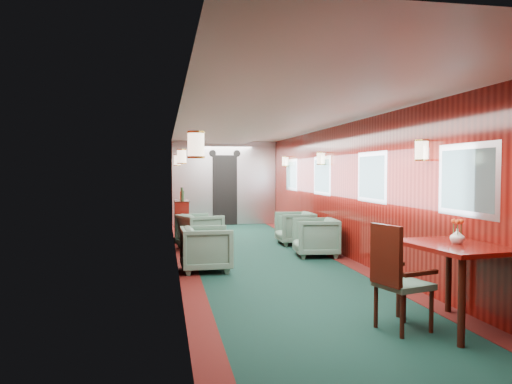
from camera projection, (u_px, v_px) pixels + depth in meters
room at (266, 166)px, 8.51m from camera, size 12.00×12.10×2.40m
bulkhead at (225, 184)px, 14.33m from camera, size 2.98×0.17×2.39m
windows_right at (343, 176)px, 9.03m from camera, size 0.02×8.60×0.80m
wall_sconces at (259, 158)px, 9.06m from camera, size 2.97×7.97×0.25m
dining_table at (455, 258)px, 4.90m from camera, size 0.90×1.19×0.83m
side_chair at (396, 273)px, 4.78m from camera, size 0.57×0.58×1.04m
credenza at (181, 220)px, 11.03m from camera, size 0.32×1.01×1.18m
flower_vase at (457, 236)px, 4.92m from camera, size 0.18×0.18×0.15m
armchair_left_near at (206, 249)px, 7.68m from camera, size 0.79×0.77×0.70m
armchair_left_far at (200, 231)px, 9.93m from camera, size 0.99×0.98×0.70m
armchair_right_near at (315, 237)px, 9.02m from camera, size 0.84×0.82×0.70m
armchair_right_far at (295, 228)px, 10.52m from camera, size 0.76×0.74×0.69m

